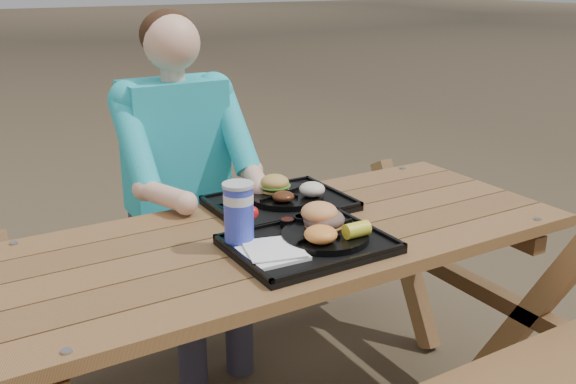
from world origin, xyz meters
TOP-DOWN VIEW (x-y plane):
  - picnic_table at (0.00, 0.00)m, footprint 1.80×1.49m
  - tray_near at (-0.02, -0.14)m, footprint 0.45×0.35m
  - tray_far at (0.09, 0.20)m, footprint 0.45×0.35m
  - plate_near at (0.04, -0.15)m, footprint 0.26×0.26m
  - plate_far at (0.12, 0.21)m, footprint 0.26×0.26m
  - napkin_stack at (-0.15, -0.17)m, footprint 0.17×0.17m
  - soda_cup at (-0.19, -0.04)m, footprint 0.09×0.09m
  - condiment_bbq at (-0.01, -0.01)m, footprint 0.04×0.04m
  - condiment_mustard at (0.04, -0.02)m, footprint 0.05×0.05m
  - sandwich at (0.06, -0.11)m, footprint 0.12×0.12m
  - mac_cheese at (-0.01, -0.20)m, footprint 0.10×0.10m
  - corn_cob at (0.10, -0.22)m, footprint 0.08×0.08m
  - cutlery_far at (-0.08, 0.21)m, footprint 0.06×0.15m
  - burger at (0.10, 0.25)m, footprint 0.10×0.10m
  - baked_beans at (0.07, 0.15)m, footprint 0.07×0.07m
  - potato_salad at (0.18, 0.15)m, footprint 0.09×0.09m
  - diner at (-0.08, 0.71)m, footprint 0.48×0.84m

SIDE VIEW (x-z plane):
  - picnic_table at x=0.00m, z-range 0.00..0.75m
  - diner at x=-0.08m, z-range 0.00..1.28m
  - tray_near at x=-0.02m, z-range 0.75..0.77m
  - tray_far at x=0.09m, z-range 0.75..0.77m
  - cutlery_far at x=-0.08m, z-range 0.77..0.78m
  - napkin_stack at x=-0.15m, z-range 0.77..0.79m
  - plate_near at x=0.04m, z-range 0.77..0.79m
  - plate_far at x=0.12m, z-range 0.77..0.79m
  - condiment_bbq at x=-0.01m, z-range 0.77..0.80m
  - condiment_mustard at x=0.04m, z-range 0.77..0.80m
  - baked_beans at x=0.07m, z-range 0.79..0.82m
  - corn_cob at x=0.10m, z-range 0.79..0.83m
  - mac_cheese at x=-0.01m, z-range 0.79..0.84m
  - potato_salad at x=0.18m, z-range 0.79..0.84m
  - burger at x=0.10m, z-range 0.79..0.88m
  - sandwich at x=0.06m, z-range 0.79..0.91m
  - soda_cup at x=-0.19m, z-range 0.77..0.94m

